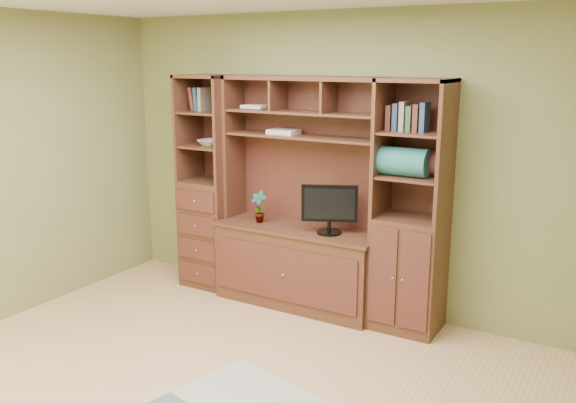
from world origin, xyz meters
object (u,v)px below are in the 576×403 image
Objects in this scene: left_tower at (210,183)px; center_hutch at (298,195)px; monitor at (330,200)px; right_tower at (411,208)px.

center_hutch is at bearing -2.29° from left_tower.
monitor is (1.33, -0.07, -0.00)m from left_tower.
center_hutch is 1.03m from right_tower.
left_tower reaches higher than monitor.
center_hutch and right_tower have the same top height.
center_hutch and left_tower have the same top height.
monitor is at bearing -3.22° from left_tower.
right_tower is (2.02, 0.00, 0.00)m from left_tower.
right_tower is at bearing -18.53° from monitor.
center_hutch is at bearing 149.27° from monitor.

